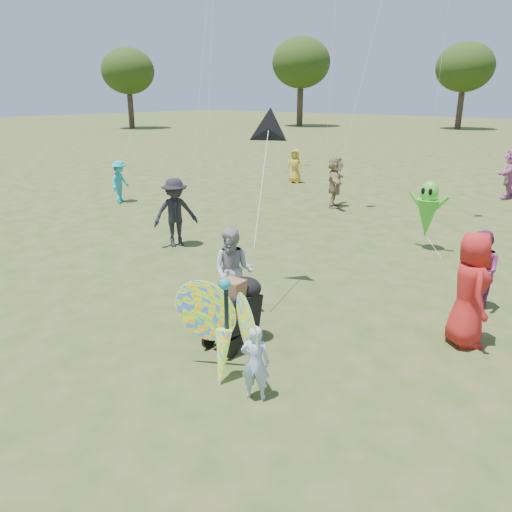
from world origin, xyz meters
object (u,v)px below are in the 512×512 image
Objects in this scene: crowd_d at (335,182)px; crowd_j at (510,174)px; adult_man at (233,271)px; jogging_stroller at (237,307)px; crowd_g at (295,166)px; butterfly_kite at (224,331)px; crowd_e at (480,270)px; alien_kite at (427,212)px; crowd_i at (120,181)px; crowd_a at (470,289)px; child_girl at (255,363)px; crowd_b at (175,213)px.

crowd_j is at bearing -65.57° from crowd_d.
jogging_stroller is (0.87, -0.85, -0.16)m from adult_man.
crowd_g is 15.88m from butterfly_kite.
crowd_e is 3.63m from alien_kite.
crowd_a is at bearing -126.61° from crowd_i.
crowd_e is at bearing 52.55° from jogging_stroller.
jogging_stroller is at bearing -78.61° from crowd_e.
child_girl is at bearing -78.19° from crowd_g.
butterfly_kite is at bearing -62.75° from jogging_stroller.
crowd_j is at bearing 84.71° from jogging_stroller.
crowd_a is (1.55, 3.26, 0.39)m from child_girl.
adult_man is 13.68m from crowd_g.
crowd_b is at bearing 48.49° from crowd_a.
crowd_a is at bearing -61.01° from alien_kite.
crowd_d is 6.93m from crowd_j.
adult_man is 1.42× the size of jogging_stroller.
child_girl is at bearing -44.26° from jogging_stroller.
alien_kite is at bearing 92.04° from butterfly_kite.
crowd_d reaches higher than crowd_b.
crowd_a reaches higher than crowd_b.
crowd_j is at bearing 5.79° from crowd_b.
crowd_i is 0.86× the size of alien_kite.
alien_kite reaches higher than jogging_stroller.
alien_kite is (-0.27, 7.58, 0.25)m from butterfly_kite.
crowd_g is 0.84× the size of butterfly_kite.
adult_man is 0.88× the size of crowd_d.
crowd_e is (6.49, -5.66, -0.15)m from crowd_d.
crowd_a reaches higher than crowd_g.
crowd_d is (0.69, 6.57, 0.00)m from crowd_b.
crowd_j is (8.05, 2.47, 0.18)m from crowd_g.
adult_man is at bearing 129.43° from butterfly_kite.
alien_kite is at bearing -151.34° from crowd_d.
butterfly_kite is at bearing -68.15° from crowd_e.
crowd_b reaches higher than crowd_g.
crowd_g reaches higher than jogging_stroller.
crowd_g is 1.34× the size of jogging_stroller.
crowd_b is at bearing 144.42° from butterfly_kite.
crowd_d reaches higher than crowd_e.
crowd_b reaches higher than child_girl.
adult_man is 1.06× the size of crowd_e.
crowd_e is at bearing -159.85° from crowd_d.
child_girl is 3.63m from crowd_a.
crowd_d is at bearing -80.24° from crowd_i.
butterfly_kite is (-2.18, -3.16, -0.19)m from crowd_a.
crowd_e reaches higher than jogging_stroller.
child_girl is 0.94× the size of jogging_stroller.
crowd_a is at bearing -5.40° from adult_man.
crowd_b is at bearing 145.28° from crowd_d.
crowd_d is 1.20× the size of crowd_g.
butterfly_kite is at bearing 108.61° from crowd_a.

